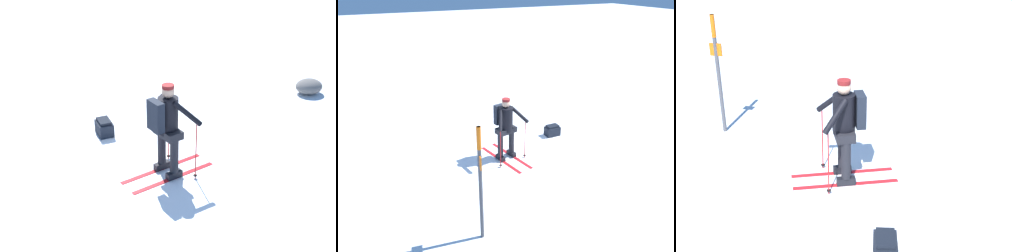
% 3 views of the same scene
% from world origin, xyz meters
% --- Properties ---
extents(ground_plane, '(80.00, 80.00, 0.00)m').
position_xyz_m(ground_plane, '(0.00, 0.00, 0.00)').
color(ground_plane, white).
extents(skier, '(1.77, 0.98, 1.71)m').
position_xyz_m(skier, '(-0.02, 0.46, 0.99)').
color(skier, red).
rests_on(skier, ground_plane).
extents(dropped_backpack, '(0.30, 0.44, 0.34)m').
position_xyz_m(dropped_backpack, '(0.58, -1.45, 0.16)').
color(dropped_backpack, black).
rests_on(dropped_backpack, ground_plane).
extents(trail_marker, '(0.24, 0.08, 2.31)m').
position_xyz_m(trail_marker, '(-2.51, 2.15, 1.37)').
color(trail_marker, '#4C4C51').
rests_on(trail_marker, ground_plane).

